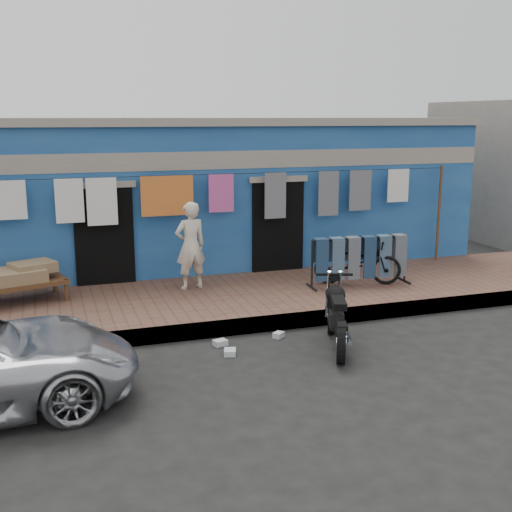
{
  "coord_description": "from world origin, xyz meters",
  "views": [
    {
      "loc": [
        -3.25,
        -7.73,
        3.39
      ],
      "look_at": [
        0.0,
        2.0,
        1.15
      ],
      "focal_mm": 45.0,
      "sensor_mm": 36.0,
      "label": 1
    }
  ],
  "objects_px": {
    "seated_person": "(190,246)",
    "charpoy": "(11,285)",
    "bicycle": "(358,257)",
    "jeans_rack": "(360,260)",
    "motorcycle": "(337,314)"
  },
  "relations": [
    {
      "from": "seated_person",
      "to": "jeans_rack",
      "type": "distance_m",
      "value": 3.2
    },
    {
      "from": "charpoy",
      "to": "jeans_rack",
      "type": "distance_m",
      "value": 6.28
    },
    {
      "from": "bicycle",
      "to": "jeans_rack",
      "type": "bearing_deg",
      "value": -154.93
    },
    {
      "from": "seated_person",
      "to": "charpoy",
      "type": "relative_size",
      "value": 0.78
    },
    {
      "from": "bicycle",
      "to": "charpoy",
      "type": "xyz_separation_m",
      "value": [
        -6.23,
        0.68,
        -0.21
      ]
    },
    {
      "from": "motorcycle",
      "to": "charpoy",
      "type": "xyz_separation_m",
      "value": [
        -4.65,
        3.07,
        0.06
      ]
    },
    {
      "from": "seated_person",
      "to": "motorcycle",
      "type": "bearing_deg",
      "value": 104.78
    },
    {
      "from": "bicycle",
      "to": "jeans_rack",
      "type": "distance_m",
      "value": 0.09
    },
    {
      "from": "charpoy",
      "to": "motorcycle",
      "type": "bearing_deg",
      "value": -33.41
    },
    {
      "from": "seated_person",
      "to": "charpoy",
      "type": "bearing_deg",
      "value": -11.04
    },
    {
      "from": "bicycle",
      "to": "motorcycle",
      "type": "relative_size",
      "value": 0.97
    },
    {
      "from": "seated_person",
      "to": "charpoy",
      "type": "distance_m",
      "value": 3.18
    },
    {
      "from": "bicycle",
      "to": "charpoy",
      "type": "bearing_deg",
      "value": 105.97
    },
    {
      "from": "motorcycle",
      "to": "seated_person",
      "type": "bearing_deg",
      "value": 135.4
    },
    {
      "from": "seated_person",
      "to": "bicycle",
      "type": "height_order",
      "value": "seated_person"
    }
  ]
}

